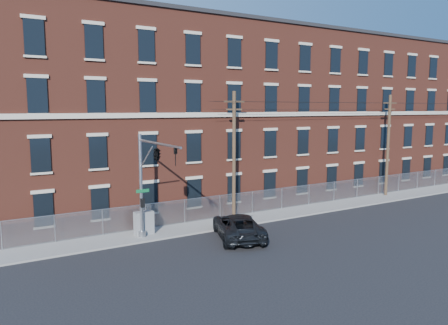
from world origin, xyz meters
TOP-DOWN VIEW (x-y plane):
  - ground at (0.00, 0.00)m, footprint 140.00×140.00m
  - sidewalk at (12.00, 5.00)m, footprint 65.00×3.00m
  - mill_building at (12.00, 13.93)m, footprint 55.30×14.32m
  - chain_link_fence at (12.00, 6.30)m, footprint 59.06×0.06m
  - traffic_signal_mast at (-6.00, 2.18)m, footprint 0.90×6.75m
  - utility_pole_near at (2.00, 5.60)m, footprint 1.80×0.28m
  - utility_pole_mid at (20.00, 5.60)m, footprint 1.80×0.28m
  - overhead_wires at (20.00, 5.60)m, footprint 40.00×0.62m
  - pickup_truck at (-0.31, 1.31)m, footprint 4.65×6.62m
  - utility_cabinet at (-5.69, 4.99)m, footprint 1.32×0.72m

SIDE VIEW (x-z plane):
  - ground at x=0.00m, z-range 0.00..0.00m
  - sidewalk at x=12.00m, z-range 0.00..0.12m
  - pickup_truck at x=-0.31m, z-range 0.00..1.68m
  - utility_cabinet at x=-5.69m, z-range 0.12..1.73m
  - chain_link_fence at x=12.00m, z-range 0.13..1.98m
  - utility_pole_near at x=2.00m, z-range 0.34..10.34m
  - utility_pole_mid at x=20.00m, z-range 0.34..10.34m
  - traffic_signal_mast at x=-6.00m, z-range 1.89..8.89m
  - mill_building at x=12.00m, z-range 0.00..16.30m
  - overhead_wires at x=20.00m, z-range 8.81..9.43m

